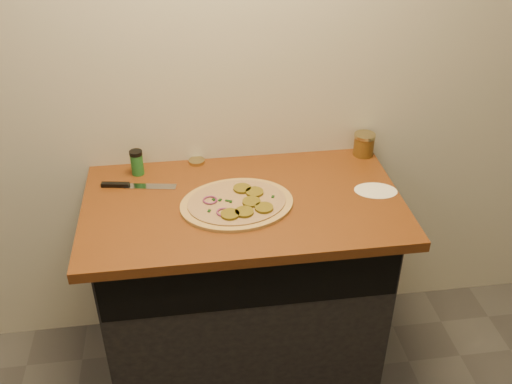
{
  "coord_description": "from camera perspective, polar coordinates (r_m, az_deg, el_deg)",
  "views": [
    {
      "loc": [
        -0.2,
        -0.36,
        2.09
      ],
      "look_at": [
        0.05,
        1.39,
        0.95
      ],
      "focal_mm": 40.0,
      "sensor_mm": 36.0,
      "label": 1
    }
  ],
  "objects": [
    {
      "name": "mason_jar_lid",
      "position": [
        2.39,
        -5.95,
        3.07
      ],
      "size": [
        0.08,
        0.08,
        0.01
      ],
      "primitive_type": "cylinder",
      "rotation": [
        0.0,
        0.0,
        -0.13
      ],
      "color": "tan",
      "rests_on": "countertop"
    },
    {
      "name": "flour_spill",
      "position": [
        2.25,
        11.88,
        0.14
      ],
      "size": [
        0.2,
        0.2,
        0.0
      ],
      "primitive_type": "cylinder",
      "rotation": [
        0.0,
        0.0,
        -0.2
      ],
      "color": "white",
      "rests_on": "countertop"
    },
    {
      "name": "room_shell",
      "position": [
        0.57,
        15.22,
        -12.7
      ],
      "size": [
        4.02,
        3.52,
        2.71
      ],
      "color": "beige",
      "rests_on": "ground"
    },
    {
      "name": "pizza",
      "position": [
        2.11,
        -1.87,
        -1.14
      ],
      "size": [
        0.46,
        0.46,
        0.03
      ],
      "color": "tan",
      "rests_on": "countertop"
    },
    {
      "name": "spice_shaker",
      "position": [
        2.33,
        -11.82,
        2.91
      ],
      "size": [
        0.05,
        0.05,
        0.1
      ],
      "color": "#20682B",
      "rests_on": "countertop"
    },
    {
      "name": "countertop",
      "position": [
        2.16,
        -1.31,
        -1.18
      ],
      "size": [
        1.2,
        0.7,
        0.04
      ],
      "primitive_type": "cube",
      "color": "brown",
      "rests_on": "cabinet"
    },
    {
      "name": "salsa_jar",
      "position": [
        2.46,
        10.74,
        4.71
      ],
      "size": [
        0.09,
        0.09,
        0.1
      ],
      "color": "maroon",
      "rests_on": "countertop"
    },
    {
      "name": "chefs_knife",
      "position": [
        2.27,
        -12.31,
        0.63
      ],
      "size": [
        0.29,
        0.08,
        0.02
      ],
      "color": "#B7BAC1",
      "rests_on": "countertop"
    },
    {
      "name": "cabinet",
      "position": [
        2.46,
        -1.26,
        -9.48
      ],
      "size": [
        1.1,
        0.6,
        0.86
      ],
      "primitive_type": "cube",
      "color": "black",
      "rests_on": "ground"
    }
  ]
}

